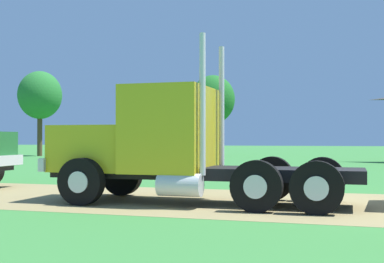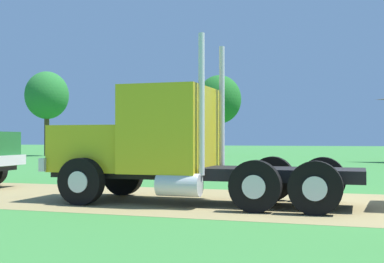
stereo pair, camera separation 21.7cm
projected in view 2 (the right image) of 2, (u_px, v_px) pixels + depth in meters
ground_plane at (376, 207)px, 12.04m from camera, size 200.00×200.00×0.00m
dirt_track at (376, 207)px, 12.04m from camera, size 120.00×5.87×0.01m
truck_foreground_white at (165, 147)px, 13.06m from camera, size 7.62×2.73×3.94m
tree_left at (47, 96)px, 47.46m from camera, size 3.89×3.89×7.59m
tree_mid at (219, 100)px, 47.87m from camera, size 3.99×3.99×7.31m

